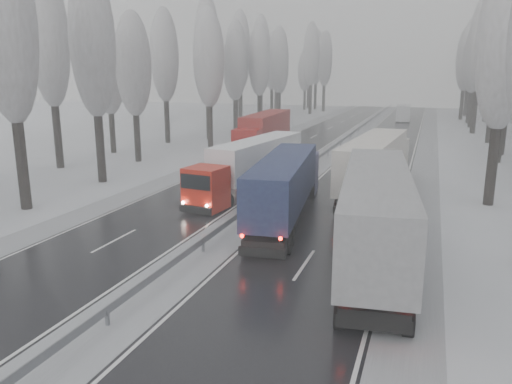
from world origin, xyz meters
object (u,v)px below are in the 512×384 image
Objects in this scene: truck_cream_box at (377,161)px; box_truck_distant at (403,113)px; truck_grey_tarp at (376,207)px; truck_red_white at (252,162)px; truck_blue_box at (287,182)px; truck_red_red at (264,130)px.

truck_cream_box is 2.07× the size of box_truck_distant.
truck_grey_tarp is 15.97m from truck_red_white.
truck_grey_tarp reaches higher than truck_blue_box.
truck_red_white reaches higher than box_truck_distant.
truck_grey_tarp is 1.13× the size of truck_blue_box.
truck_red_white is at bearing -78.14° from truck_red_red.
truck_blue_box is 0.92× the size of truck_red_red.
truck_red_red is at bearing -108.34° from box_truck_distant.
truck_grey_tarp is 34.44m from truck_red_red.
truck_red_white is at bearing -164.65° from truck_cream_box.
truck_blue_box is at bearing 130.88° from truck_grey_tarp.
truck_cream_box is 1.13× the size of truck_red_white.
truck_red_red is at bearing 112.63° from truck_red_white.
truck_grey_tarp is at bearing -66.63° from truck_red_red.
box_truck_distant is (-1.51, 61.38, -0.98)m from truck_cream_box.
box_truck_distant is 0.48× the size of truck_red_red.
box_truck_distant is at bearing 80.55° from truck_blue_box.
truck_blue_box is at bearing -48.07° from truck_red_white.
truck_grey_tarp is at bearing -90.08° from box_truck_distant.
truck_grey_tarp is 1.18× the size of truck_red_white.
truck_blue_box is 1.91× the size of box_truck_distant.
truck_grey_tarp is 8.03m from truck_blue_box.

